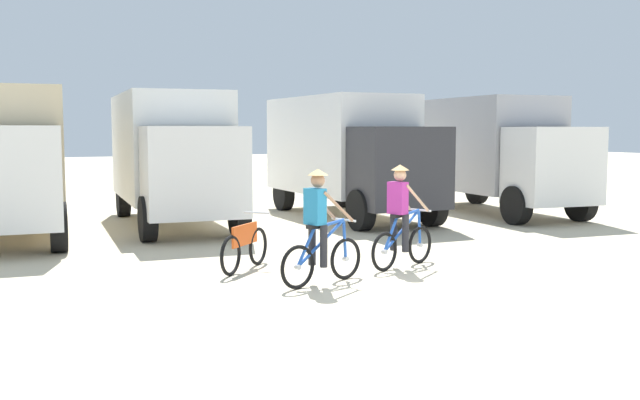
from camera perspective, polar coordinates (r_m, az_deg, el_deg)
The scene contains 8 objects.
ground_plane at distance 11.19m, azimuth 7.75°, elevation -6.99°, with size 120.00×120.00×0.00m, color beige.
box_truck_tan_camper at distance 17.90m, azimuth -23.50°, elevation 3.32°, with size 2.99×6.94×3.35m.
box_truck_white_box at distance 18.88m, azimuth -11.51°, elevation 3.75°, with size 3.02×6.95×3.35m.
box_truck_avon_van at distance 20.24m, azimuth 2.18°, elevation 3.97°, with size 2.63×6.83×3.35m.
box_truck_grey_hauler at distance 21.95m, azimuth 13.26°, elevation 3.94°, with size 3.07×6.96×3.35m.
cyclist_orange_shirt at distance 11.29m, azimuth -0.02°, elevation -2.46°, with size 1.67×0.68×1.82m.
cyclist_cowboy_hat at distance 12.78m, azimuth 6.38°, elevation -1.57°, with size 1.64×0.74×1.82m.
bicycle_spare at distance 12.60m, azimuth -5.92°, elevation -3.72°, with size 1.32×1.21×0.97m.
Camera 1 is at (-6.24, -8.97, 2.40)m, focal length 40.73 mm.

